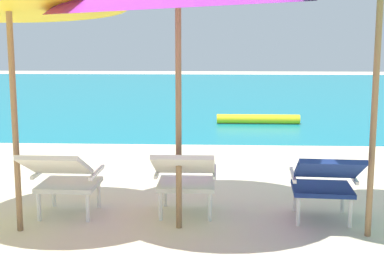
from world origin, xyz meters
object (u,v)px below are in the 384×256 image
lounge_chair_center (185,176)px  lounge_chair_right (325,180)px  swim_buoy (258,119)px  lounge_chair_left (63,176)px

lounge_chair_center → lounge_chair_right: bearing=-4.8°
swim_buoy → lounge_chair_center: size_ratio=1.83×
lounge_chair_left → lounge_chair_center: (1.08, 0.07, 0.00)m
lounge_chair_left → lounge_chair_right: same height
lounge_chair_left → lounge_chair_right: (2.29, -0.03, 0.00)m
lounge_chair_right → lounge_chair_center: bearing=175.2°
swim_buoy → lounge_chair_right: size_ratio=1.76×
lounge_chair_left → lounge_chair_center: size_ratio=1.01×
swim_buoy → lounge_chair_left: 6.18m
swim_buoy → lounge_chair_center: (-1.07, -5.71, 0.31)m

